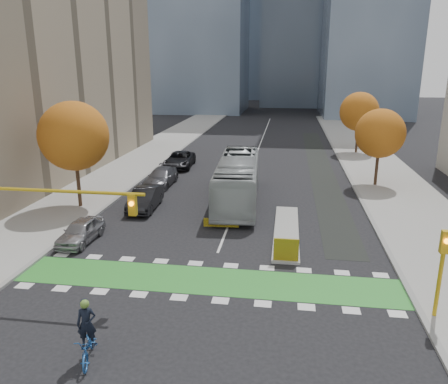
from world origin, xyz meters
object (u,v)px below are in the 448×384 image
(hazard_board, at_px, (286,250))
(tree_east_far, at_px, (359,112))
(tree_east_near, at_px, (380,133))
(traffic_signal_east, at_px, (442,261))
(parked_car_b, at_px, (145,199))
(parked_car_d, at_px, (180,160))
(parked_car_a, at_px, (81,231))
(tree_west, at_px, (74,136))
(parked_car_c, at_px, (161,177))
(cyclist, at_px, (88,340))
(traffic_signal_west, at_px, (33,212))
(bus, at_px, (238,180))

(hazard_board, distance_m, tree_east_far, 35.13)
(hazard_board, distance_m, tree_east_near, 19.93)
(traffic_signal_east, height_order, parked_car_b, traffic_signal_east)
(traffic_signal_east, bearing_deg, parked_car_d, 123.56)
(parked_car_a, bearing_deg, tree_west, 117.92)
(traffic_signal_east, bearing_deg, hazard_board, 144.08)
(traffic_signal_east, relative_size, parked_car_c, 0.75)
(tree_west, height_order, cyclist, tree_west)
(hazard_board, bearing_deg, tree_east_far, 75.88)
(traffic_signal_east, xyz_separation_m, parked_car_b, (-17.34, 12.88, -1.90))
(tree_west, height_order, parked_car_a, tree_west)
(tree_east_far, bearing_deg, traffic_signal_west, -117.95)
(tree_east_far, height_order, parked_car_c, tree_east_far)
(parked_car_b, bearing_deg, traffic_signal_east, -39.12)
(tree_west, distance_m, traffic_signal_west, 13.25)
(parked_car_b, xyz_separation_m, parked_car_d, (-0.90, 14.62, 0.00))
(parked_car_d, bearing_deg, tree_east_far, 25.55)
(parked_car_a, bearing_deg, traffic_signal_west, -80.60)
(bus, bearing_deg, hazard_board, -73.54)
(tree_east_near, height_order, parked_car_a, tree_east_near)
(hazard_board, height_order, parked_car_d, parked_car_d)
(hazard_board, bearing_deg, bus, 109.82)
(hazard_board, bearing_deg, parked_car_b, 142.99)
(tree_west, relative_size, traffic_signal_west, 0.96)
(traffic_signal_east, bearing_deg, parked_car_c, 132.34)
(tree_west, bearing_deg, cyclist, -63.13)
(tree_west, bearing_deg, tree_east_far, 46.70)
(tree_west, xyz_separation_m, parked_car_d, (4.25, 14.99, -4.78))
(cyclist, bearing_deg, parked_car_d, 82.79)
(tree_west, distance_m, traffic_signal_east, 25.90)
(traffic_signal_west, height_order, parked_car_a, traffic_signal_west)
(hazard_board, height_order, parked_car_a, hazard_board)
(traffic_signal_west, xyz_separation_m, traffic_signal_east, (18.43, 0.00, -1.30))
(hazard_board, bearing_deg, parked_car_d, 117.26)
(hazard_board, xyz_separation_m, bus, (-4.02, 11.15, 1.06))
(tree_east_near, bearing_deg, bus, -151.05)
(tree_east_near, bearing_deg, traffic_signal_east, -93.81)
(hazard_board, bearing_deg, traffic_signal_west, -158.45)
(parked_car_c, distance_m, parked_car_d, 7.65)
(traffic_signal_west, height_order, cyclist, traffic_signal_west)
(parked_car_a, bearing_deg, traffic_signal_east, -15.58)
(traffic_signal_east, height_order, parked_car_a, traffic_signal_east)
(bus, bearing_deg, parked_car_d, 120.22)
(bus, bearing_deg, traffic_signal_west, -119.87)
(tree_west, distance_m, bus, 13.00)
(tree_east_near, bearing_deg, parked_car_d, 165.81)
(hazard_board, xyz_separation_m, parked_car_c, (-11.59, 15.15, -0.01))
(bus, relative_size, parked_car_b, 2.64)
(parked_car_d, bearing_deg, tree_west, -108.82)
(hazard_board, distance_m, cyclist, 11.96)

